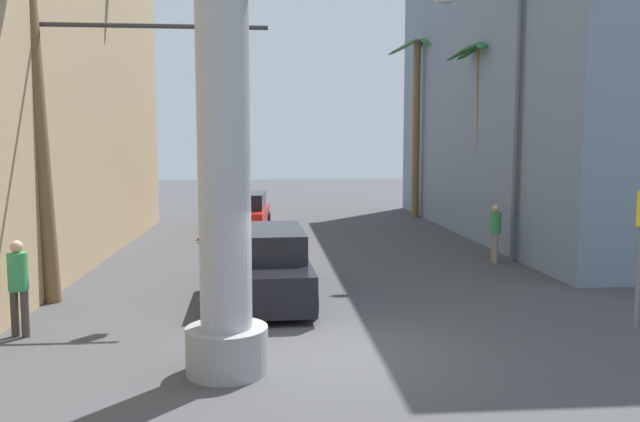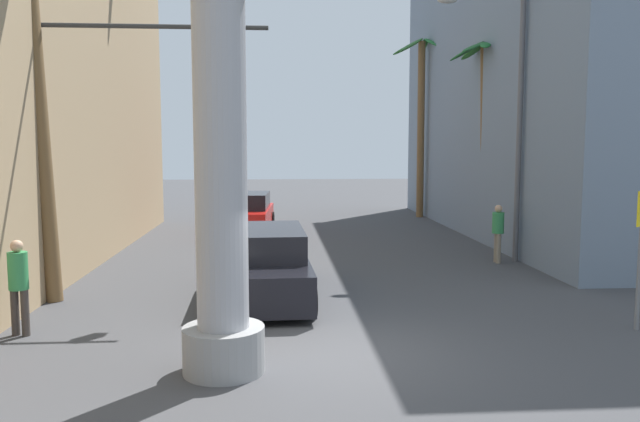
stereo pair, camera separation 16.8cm
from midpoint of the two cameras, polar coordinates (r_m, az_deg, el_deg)
The scene contains 13 objects.
ground_plane at distance 20.21m, azimuth -1.15°, elevation -3.73°, with size 87.18×87.18×0.00m, color #424244.
building_right at distance 26.30m, azimuth 20.64°, elevation 11.62°, with size 7.18×19.72×12.31m.
neon_sign_pole at distance 9.47m, azimuth -8.74°, elevation 18.19°, with size 3.35×1.24×11.59m.
street_lamp at distance 19.07m, azimuth 17.03°, elevation 9.47°, with size 2.58×0.28×7.75m.
traffic_light_mast at distance 14.43m, azimuth -18.66°, elevation 9.08°, with size 5.15×0.32×6.07m.
car_lead at distance 14.22m, azimuth -4.83°, elevation -4.88°, with size 2.18×5.21×1.56m.
car_far at distance 24.72m, azimuth -6.56°, elevation -0.26°, with size 2.22×4.74×1.56m.
palm_tree_far_right at distance 30.14m, azimuth 9.43°, elevation 9.33°, with size 3.04×3.19×8.43m.
palm_tree_near_left at distance 14.82m, azimuth -24.32°, elevation 13.31°, with size 3.07×3.21×9.00m.
palm_tree_mid_left at distance 21.44m, azimuth -19.56°, elevation 11.27°, with size 2.99×3.32×9.69m.
palm_tree_mid_right at distance 22.79m, azimuth 15.14°, elevation 8.03°, with size 2.53×2.51×7.06m.
pedestrian_curb_left at distance 12.42m, azimuth -25.51°, elevation -5.72°, with size 0.41×0.41×1.75m.
pedestrian_mid_right at distance 18.93m, azimuth 16.20°, elevation -1.58°, with size 0.36×0.36×1.70m.
Camera 2 is at (-0.95, -9.90, 3.42)m, focal length 35.00 mm.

